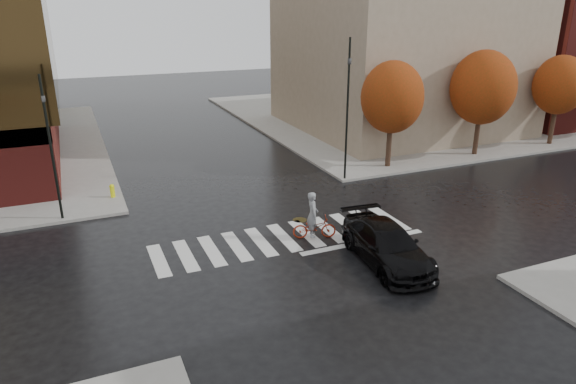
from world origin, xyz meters
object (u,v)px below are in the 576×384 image
at_px(sedan, 387,245).
at_px(traffic_light_nw, 50,141).
at_px(traffic_light_ne, 348,100).
at_px(cyclist, 314,223).
at_px(fire_hydrant, 112,190).

xyz_separation_m(sedan, traffic_light_nw, (-11.86, 9.61, 3.18)).
bearing_deg(traffic_light_ne, cyclist, 43.04).
xyz_separation_m(cyclist, fire_hydrant, (-7.69, 8.44, -0.19)).
bearing_deg(sedan, traffic_light_ne, 75.29).
bearing_deg(sedan, fire_hydrant, 133.98).
xyz_separation_m(traffic_light_nw, fire_hydrant, (2.50, 2.01, -3.40)).
height_order(cyclist, traffic_light_nw, traffic_light_nw).
distance_m(traffic_light_nw, fire_hydrant, 4.67).
relative_size(traffic_light_nw, traffic_light_ne, 0.85).
distance_m(sedan, traffic_light_nw, 15.59).
distance_m(sedan, traffic_light_ne, 10.89).
bearing_deg(fire_hydrant, sedan, -51.15).
distance_m(cyclist, traffic_light_ne, 9.09).
xyz_separation_m(sedan, traffic_light_ne, (3.44, 9.53, 3.99)).
distance_m(cyclist, traffic_light_nw, 12.47).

